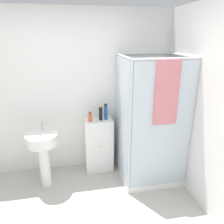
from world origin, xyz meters
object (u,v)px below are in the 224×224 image
Objects in this scene: sink at (43,149)px; soap_dispenser at (90,117)px; shampoo_bottle_tall_black at (101,113)px; shampoo_bottle_blue at (106,112)px.

soap_dispenser is (0.70, 0.25, 0.33)m from sink.
shampoo_bottle_tall_black is at bearing 17.48° from sink.
sink is 6.13× the size of soap_dispenser.
sink is 4.10× the size of shampoo_bottle_tall_black.
soap_dispenser reaches higher than sink.
shampoo_bottle_tall_black is (0.17, 0.02, 0.05)m from soap_dispenser.
shampoo_bottle_tall_black is 0.08m from shampoo_bottle_blue.
shampoo_bottle_blue is (0.08, 0.02, 0.01)m from shampoo_bottle_tall_black.
sink is 3.88× the size of shampoo_bottle_blue.
shampoo_bottle_tall_black is at bearing 6.63° from soap_dispenser.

